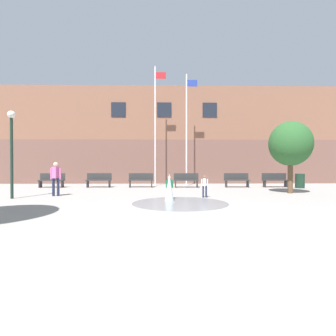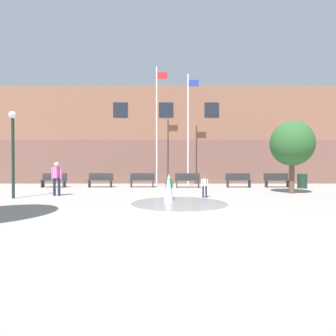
{
  "view_description": "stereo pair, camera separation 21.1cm",
  "coord_description": "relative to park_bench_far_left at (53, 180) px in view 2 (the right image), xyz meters",
  "views": [
    {
      "loc": [
        -0.06,
        -5.8,
        1.49
      ],
      "look_at": [
        0.17,
        7.64,
        1.3
      ],
      "focal_mm": 28.0,
      "sensor_mm": 36.0,
      "label": 1
    },
    {
      "loc": [
        0.15,
        -5.81,
        1.49
      ],
      "look_at": [
        0.17,
        7.64,
        1.3
      ],
      "focal_mm": 28.0,
      "sensor_mm": 36.0,
      "label": 2
    }
  ],
  "objects": [
    {
      "name": "park_bench_far_right",
      "position": [
        14.42,
        -0.04,
        0.0
      ],
      "size": [
        1.6,
        0.44,
        0.91
      ],
      "color": "#28282D",
      "rests_on": "ground"
    },
    {
      "name": "street_tree_near_building",
      "position": [
        13.72,
        -3.55,
        2.06
      ],
      "size": [
        2.15,
        2.15,
        3.7
      ],
      "color": "brown",
      "rests_on": "ground"
    },
    {
      "name": "child_with_pink_shirt",
      "position": [
        7.43,
        -5.78,
        0.1
      ],
      "size": [
        0.31,
        0.24,
        0.99
      ],
      "rotation": [
        0.0,
        0.0,
        -1.1
      ],
      "color": "#1E233D",
      "rests_on": "ground"
    },
    {
      "name": "flagpole_right",
      "position": [
        8.82,
        1.35,
        3.65
      ],
      "size": [
        0.8,
        0.1,
        7.76
      ],
      "color": "silver",
      "rests_on": "ground"
    },
    {
      "name": "library_building",
      "position": [
        7.24,
        6.21,
        3.29
      ],
      "size": [
        36.0,
        6.05,
        7.54
      ],
      "color": "brown",
      "rests_on": "ground"
    },
    {
      "name": "ground_plane",
      "position": [
        7.24,
        -11.11,
        -0.48
      ],
      "size": [
        100.0,
        100.0,
        0.0
      ],
      "primitive_type": "plane",
      "color": "gray"
    },
    {
      "name": "park_bench_near_trashcan",
      "position": [
        11.93,
        -0.05,
        0.0
      ],
      "size": [
        1.6,
        0.44,
        0.91
      ],
      "color": "#28282D",
      "rests_on": "ground"
    },
    {
      "name": "flagpole_left",
      "position": [
        6.63,
        1.35,
        3.91
      ],
      "size": [
        0.8,
        0.1,
        8.29
      ],
      "color": "silver",
      "rests_on": "ground"
    },
    {
      "name": "park_bench_far_left",
      "position": [
        0.0,
        0.0,
        0.0
      ],
      "size": [
        1.6,
        0.44,
        0.91
      ],
      "color": "#28282D",
      "rests_on": "ground"
    },
    {
      "name": "lamp_post_left_lane",
      "position": [
        0.6,
        -5.46,
        2.01
      ],
      "size": [
        0.32,
        0.32,
        3.81
      ],
      "color": "#192D23",
      "rests_on": "ground"
    },
    {
      "name": "child_in_fountain",
      "position": [
        9.03,
        -5.21,
        0.1
      ],
      "size": [
        0.31,
        0.24,
        0.99
      ],
      "rotation": [
        0.0,
        0.0,
        1.27
      ],
      "color": "#1E233D",
      "rests_on": "ground"
    },
    {
      "name": "adult_near_bench",
      "position": [
        2.12,
        -4.56,
        0.45
      ],
      "size": [
        0.5,
        0.37,
        1.59
      ],
      "rotation": [
        0.0,
        0.0,
        1.42
      ],
      "color": "#1E233D",
      "rests_on": "ground"
    },
    {
      "name": "park_bench_under_right_flagpole",
      "position": [
        8.65,
        -0.11,
        0.0
      ],
      "size": [
        1.6,
        0.44,
        0.91
      ],
      "color": "#28282D",
      "rests_on": "ground"
    },
    {
      "name": "park_bench_under_left_flagpole",
      "position": [
        3.0,
        0.06,
        0.0
      ],
      "size": [
        1.6,
        0.44,
        0.91
      ],
      "color": "#28282D",
      "rests_on": "ground"
    },
    {
      "name": "park_bench_center",
      "position": [
        5.71,
        0.08,
        0.0
      ],
      "size": [
        1.6,
        0.44,
        0.91
      ],
      "color": "#28282D",
      "rests_on": "ground"
    },
    {
      "name": "trash_can",
      "position": [
        15.74,
        -0.67,
        -0.03
      ],
      "size": [
        0.56,
        0.56,
        0.9
      ],
      "primitive_type": "cylinder",
      "color": "#193323",
      "rests_on": "ground"
    },
    {
      "name": "splash_fountain",
      "position": [
        7.58,
        -6.59,
        -0.14
      ],
      "size": [
        3.69,
        3.69,
        1.12
      ],
      "color": "gray",
      "rests_on": "ground"
    }
  ]
}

